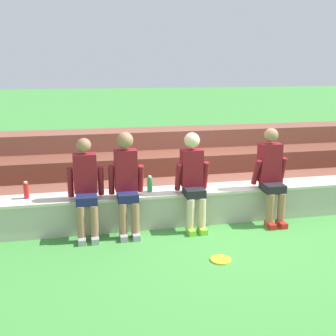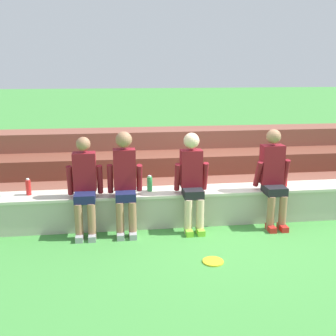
# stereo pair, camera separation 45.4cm
# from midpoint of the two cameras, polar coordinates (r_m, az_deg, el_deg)

# --- Properties ---
(ground_plane) EXTENTS (80.00, 80.00, 0.00)m
(ground_plane) POSITION_cam_midpoint_polar(r_m,az_deg,el_deg) (6.13, 9.48, -8.10)
(ground_plane) COLOR #428E3D
(stone_seating_wall) EXTENTS (7.52, 0.52, 0.51)m
(stone_seating_wall) POSITION_cam_midpoint_polar(r_m,az_deg,el_deg) (6.25, 8.96, -5.00)
(stone_seating_wall) COLOR #B7AF9E
(stone_seating_wall) RESTS_ON ground
(brick_bleachers) EXTENTS (10.25, 2.28, 1.06)m
(brick_bleachers) POSITION_cam_midpoint_polar(r_m,az_deg,el_deg) (8.01, 5.12, 0.43)
(brick_bleachers) COLOR brown
(brick_bleachers) RESTS_ON ground
(person_far_left) EXTENTS (0.49, 0.56, 1.37)m
(person_far_left) POSITION_cam_midpoint_polar(r_m,az_deg,el_deg) (5.65, -9.44, -2.29)
(person_far_left) COLOR #996B4C
(person_far_left) RESTS_ON ground
(person_left_of_center) EXTENTS (0.49, 0.54, 1.43)m
(person_left_of_center) POSITION_cam_midpoint_polar(r_m,az_deg,el_deg) (5.63, -3.81, -1.65)
(person_left_of_center) COLOR #996B4C
(person_left_of_center) RESTS_ON ground
(person_center) EXTENTS (0.49, 0.55, 1.39)m
(person_center) POSITION_cam_midpoint_polar(r_m,az_deg,el_deg) (5.77, 5.66, -1.51)
(person_center) COLOR beige
(person_center) RESTS_ON ground
(person_right_of_center) EXTENTS (0.50, 0.55, 1.42)m
(person_right_of_center) POSITION_cam_midpoint_polar(r_m,az_deg,el_deg) (6.14, 16.71, -1.06)
(person_right_of_center) COLOR #996B4C
(person_right_of_center) RESTS_ON ground
(water_bottle_near_left) EXTENTS (0.08, 0.08, 0.24)m
(water_bottle_near_left) POSITION_cam_midpoint_polar(r_m,az_deg,el_deg) (5.95, -0.42, -2.25)
(water_bottle_near_left) COLOR green
(water_bottle_near_left) RESTS_ON stone_seating_wall
(water_bottle_mid_left) EXTENTS (0.07, 0.07, 0.24)m
(water_bottle_mid_left) POSITION_cam_midpoint_polar(r_m,az_deg,el_deg) (6.04, -17.10, -2.62)
(water_bottle_mid_left) COLOR red
(water_bottle_mid_left) RESTS_ON stone_seating_wall
(plastic_cup_left_end) EXTENTS (0.09, 0.09, 0.10)m
(plastic_cup_left_end) POSITION_cam_midpoint_polar(r_m,az_deg,el_deg) (6.53, 18.02, -2.03)
(plastic_cup_left_end) COLOR red
(plastic_cup_left_end) RESTS_ON stone_seating_wall
(frisbee) EXTENTS (0.26, 0.26, 0.02)m
(frisbee) POSITION_cam_midpoint_polar(r_m,az_deg,el_deg) (5.06, 9.01, -12.94)
(frisbee) COLOR yellow
(frisbee) RESTS_ON ground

